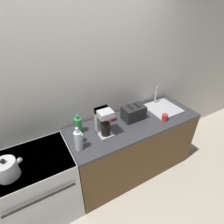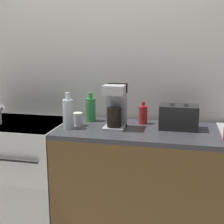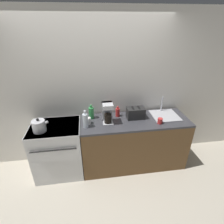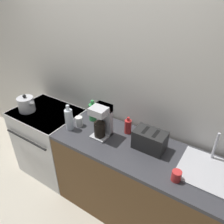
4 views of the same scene
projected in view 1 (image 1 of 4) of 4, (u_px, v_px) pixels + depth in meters
name	position (u px, v px, depth m)	size (l,w,h in m)	color
ground_plane	(105.00, 204.00, 2.31)	(12.00, 12.00, 0.00)	beige
wall_back	(76.00, 96.00, 2.10)	(8.00, 0.05, 2.60)	silver
stove	(40.00, 187.00, 2.00)	(0.78, 0.65, 0.92)	silver
counter_block	(133.00, 147.00, 2.55)	(1.80, 0.64, 0.92)	brown
kettle	(7.00, 169.00, 1.55)	(0.24, 0.19, 0.22)	silver
toaster	(134.00, 113.00, 2.31)	(0.29, 0.19, 0.19)	black
coffee_maker	(104.00, 121.00, 2.01)	(0.16, 0.19, 0.34)	#B7B7BC
sink_tray	(162.00, 108.00, 2.57)	(0.44, 0.44, 0.28)	#B7B7BC
bottle_clear	(78.00, 141.00, 1.82)	(0.08, 0.08, 0.28)	silver
bottle_red	(111.00, 116.00, 2.27)	(0.07, 0.07, 0.18)	#B72828
bottle_green	(78.00, 125.00, 2.07)	(0.09, 0.09, 0.24)	#338C47
cup_red	(165.00, 117.00, 2.30)	(0.08, 0.08, 0.09)	red
cup_white	(80.00, 138.00, 1.95)	(0.08, 0.08, 0.11)	white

